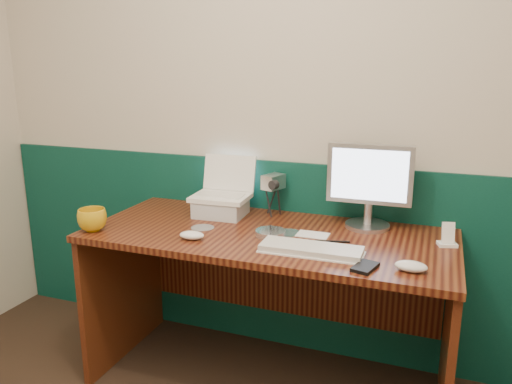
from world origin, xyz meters
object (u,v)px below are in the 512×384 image
at_px(desk, 267,310).
at_px(laptop, 220,177).
at_px(camcorder, 273,197).
at_px(mug, 92,220).
at_px(keyboard, 311,250).
at_px(monitor, 369,188).

height_order(desk, laptop, laptop).
distance_m(desk, camcorder, 0.54).
bearing_deg(mug, camcorder, 37.01).
relative_size(desk, mug, 12.62).
distance_m(keyboard, mug, 0.98).
distance_m(keyboard, camcorder, 0.54).
distance_m(monitor, keyboard, 0.46).
xyz_separation_m(keyboard, camcorder, (-0.30, 0.43, 0.08)).
relative_size(laptop, mug, 2.12).
bearing_deg(mug, desk, 18.47).
bearing_deg(desk, monitor, 29.69).
distance_m(desk, keyboard, 0.49).
distance_m(desk, monitor, 0.73).
distance_m(desk, mug, 0.89).
bearing_deg(camcorder, desk, -56.32).
bearing_deg(laptop, monitor, 2.40).
relative_size(keyboard, mug, 3.14).
relative_size(monitor, camcorder, 2.02).
distance_m(monitor, mug, 1.24).
relative_size(mug, camcorder, 0.69).
xyz_separation_m(monitor, keyboard, (-0.16, -0.40, -0.17)).
xyz_separation_m(desk, keyboard, (0.24, -0.17, 0.39)).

